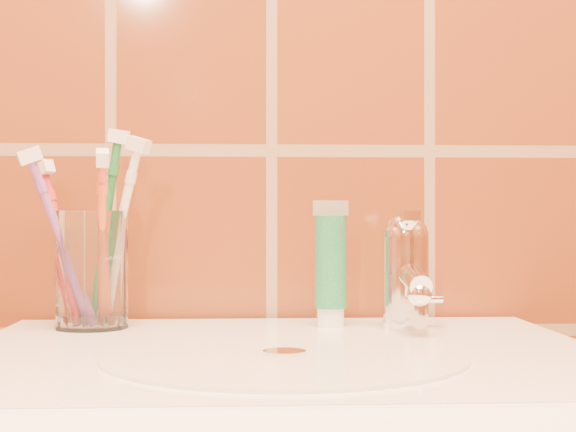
{
  "coord_description": "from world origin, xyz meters",
  "views": [
    {
      "loc": [
        -0.04,
        0.19,
        0.97
      ],
      "look_at": [
        0.01,
        1.08,
        0.97
      ],
      "focal_mm": 55.0,
      "sensor_mm": 36.0,
      "label": 1
    }
  ],
  "objects": [
    {
      "name": "toothpaste_tube",
      "position": [
        0.06,
        1.11,
        0.91
      ],
      "size": [
        0.04,
        0.03,
        0.13
      ],
      "rotation": [
        0.0,
        0.0,
        0.0
      ],
      "color": "white",
      "rests_on": "pedestal_sink"
    },
    {
      "name": "glass_tumbler",
      "position": [
        -0.19,
        1.11,
        0.91
      ],
      "size": [
        0.08,
        0.08,
        0.12
      ],
      "primitive_type": "cylinder",
      "rotation": [
        0.0,
        0.0,
        0.04
      ],
      "color": "white",
      "rests_on": "pedestal_sink"
    },
    {
      "name": "toothbrush_4",
      "position": [
        -0.22,
        1.12,
        0.94
      ],
      "size": [
        0.15,
        0.14,
        0.19
      ],
      "primitive_type": null,
      "rotation": [
        0.39,
        0.0,
        -2.29
      ],
      "color": "red",
      "rests_on": "glass_tumbler"
    },
    {
      "name": "toothbrush_2",
      "position": [
        -0.22,
        1.09,
        0.94
      ],
      "size": [
        0.13,
        0.11,
        0.19
      ],
      "primitive_type": null,
      "rotation": [
        0.35,
        0.0,
        -1.24
      ],
      "color": "#864A9E",
      "rests_on": "glass_tumbler"
    },
    {
      "name": "faucet",
      "position": [
        0.14,
        1.09,
        0.91
      ],
      "size": [
        0.05,
        0.11,
        0.12
      ],
      "color": "white",
      "rests_on": "pedestal_sink"
    },
    {
      "name": "toothbrush_1",
      "position": [
        -0.18,
        1.12,
        0.95
      ],
      "size": [
        0.07,
        0.06,
        0.22
      ],
      "primitive_type": null,
      "rotation": [
        0.14,
        0.0,
        1.75
      ],
      "color": "#1E7234",
      "rests_on": "glass_tumbler"
    },
    {
      "name": "toothbrush_0",
      "position": [
        -0.18,
        1.09,
        0.94
      ],
      "size": [
        0.06,
        0.14,
        0.2
      ],
      "primitive_type": null,
      "rotation": [
        0.31,
        0.0,
        0.17
      ],
      "color": "#DF5527",
      "rests_on": "glass_tumbler"
    },
    {
      "name": "toothbrush_3",
      "position": [
        -0.16,
        1.11,
        0.95
      ],
      "size": [
        0.12,
        0.11,
        0.21
      ],
      "primitive_type": null,
      "rotation": [
        0.28,
        0.0,
        1.06
      ],
      "color": "white",
      "rests_on": "glass_tumbler"
    }
  ]
}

